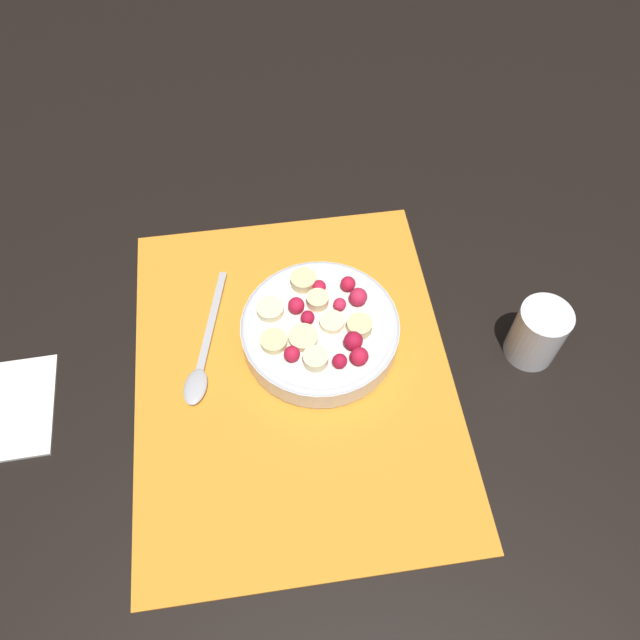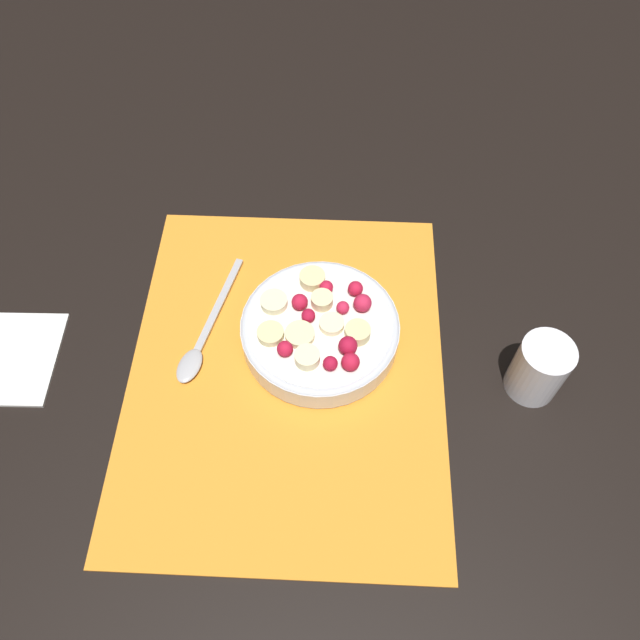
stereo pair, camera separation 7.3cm
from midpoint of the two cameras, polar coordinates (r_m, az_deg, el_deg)
ground_plane at (r=0.75m, az=-5.24°, el=-5.17°), size 3.00×3.00×0.00m
placemat at (r=0.74m, az=-5.26°, el=-5.07°), size 0.47×0.37×0.01m
fruit_bowl at (r=0.74m, az=-2.78°, el=-1.03°), size 0.19×0.19×0.06m
spoon at (r=0.76m, az=-13.50°, el=-4.04°), size 0.19×0.06×0.01m
drinking_glass at (r=0.76m, az=16.72°, el=-1.39°), size 0.06×0.06×0.08m
napkin at (r=0.82m, az=-29.47°, el=-7.63°), size 0.13×0.12×0.01m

